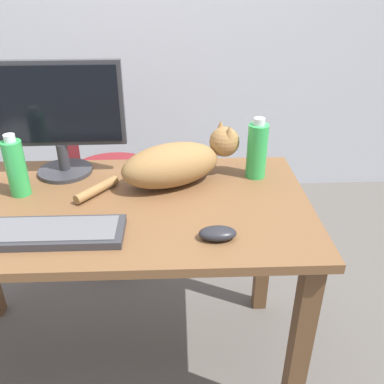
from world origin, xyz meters
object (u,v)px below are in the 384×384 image
office_chair (104,190)px  spray_bottle (16,167)px  keyboard (48,232)px  water_bottle (257,150)px  monitor (56,115)px  computer_mouse (218,233)px  cat (177,162)px

office_chair → spray_bottle: spray_bottle is taller
keyboard → water_bottle: water_bottle is taller
monitor → office_chair: bearing=86.2°
computer_mouse → cat: bearing=107.7°
computer_mouse → water_bottle: (0.18, 0.40, 0.09)m
monitor → water_bottle: bearing=-4.5°
monitor → keyboard: monitor is taller
keyboard → cat: size_ratio=0.77×
office_chair → keyboard: bearing=-89.4°
office_chair → water_bottle: bearing=-40.4°
cat → spray_bottle: bearing=-173.5°
keyboard → water_bottle: bearing=28.7°
cat → office_chair: bearing=122.1°
monitor → water_bottle: size_ratio=2.15×
cat → spray_bottle: (-0.54, -0.06, 0.02)m
office_chair → monitor: (-0.03, -0.52, 0.59)m
office_chair → water_bottle: size_ratio=4.04×
keyboard → water_bottle: 0.77m
computer_mouse → water_bottle: 0.44m
cat → water_bottle: water_bottle is taller
keyboard → spray_bottle: size_ratio=2.03×
office_chair → cat: bearing=-57.9°
computer_mouse → spray_bottle: size_ratio=0.51×
water_bottle → spray_bottle: water_bottle is taller
water_bottle → computer_mouse: bearing=-114.1°
monitor → spray_bottle: (-0.11, -0.16, -0.13)m
computer_mouse → monitor: bearing=139.9°
spray_bottle → cat: bearing=6.5°
computer_mouse → spray_bottle: spray_bottle is taller
water_bottle → spray_bottle: size_ratio=1.04×
keyboard → cat: (0.38, 0.32, 0.07)m
office_chair → cat: size_ratio=1.58×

